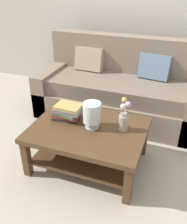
{
  "coord_description": "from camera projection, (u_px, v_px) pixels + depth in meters",
  "views": [
    {
      "loc": [
        0.78,
        -2.31,
        1.84
      ],
      "look_at": [
        -0.01,
        -0.19,
        0.55
      ],
      "focal_mm": 40.53,
      "sensor_mm": 36.0,
      "label": 1
    }
  ],
  "objects": [
    {
      "name": "ground_plane",
      "position": [
        100.0,
        145.0,
        3.02
      ],
      "size": [
        10.0,
        10.0,
        0.0
      ],
      "primitive_type": "plane",
      "color": "#ADA393"
    },
    {
      "name": "book_stack_main",
      "position": [
        67.0,
        112.0,
        2.63
      ],
      "size": [
        0.32,
        0.22,
        0.17
      ],
      "color": "#2D333D",
      "rests_on": "coffee_table"
    },
    {
      "name": "flower_pitcher",
      "position": [
        124.0,
        118.0,
        2.42
      ],
      "size": [
        0.11,
        0.1,
        0.34
      ],
      "color": "#9E998E",
      "rests_on": "coffee_table"
    },
    {
      "name": "back_wall",
      "position": [
        138.0,
        7.0,
        3.7
      ],
      "size": [
        6.4,
        0.12,
        2.7
      ],
      "primitive_type": "cube",
      "color": "#BCB7B2",
      "rests_on": "ground"
    },
    {
      "name": "couch",
      "position": [
        118.0,
        91.0,
        3.5
      ],
      "size": [
        2.16,
        0.9,
        1.06
      ],
      "color": "#7A6B5B",
      "rests_on": "ground"
    },
    {
      "name": "glass_hurricane_vase",
      "position": [
        92.0,
        113.0,
        2.46
      ],
      "size": [
        0.18,
        0.18,
        0.27
      ],
      "color": "silver",
      "rests_on": "coffee_table"
    },
    {
      "name": "coffee_table",
      "position": [
        88.0,
        138.0,
        2.59
      ],
      "size": [
        1.14,
        0.86,
        0.45
      ],
      "color": "#4C331E",
      "rests_on": "ground"
    }
  ]
}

